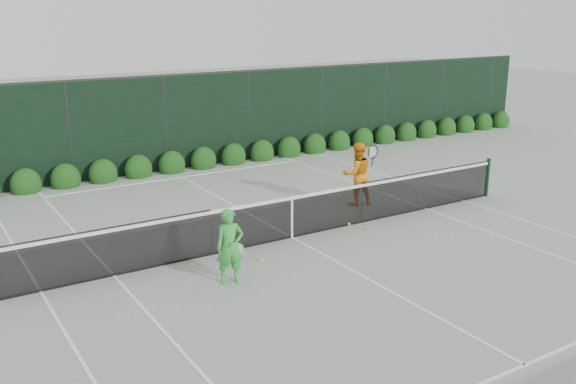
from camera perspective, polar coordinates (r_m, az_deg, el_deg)
ground at (r=14.65m, az=0.34°, el=-4.09°), size 80.00×80.00×0.00m
tennis_net at (r=14.46m, az=0.26°, el=-2.13°), size 12.90×0.10×1.07m
player_woman at (r=12.14m, az=-5.18°, el=-4.85°), size 0.65×0.46×1.45m
player_man at (r=16.96m, az=6.15°, el=1.61°), size 0.97×0.78×1.68m
court_lines at (r=14.64m, az=0.34°, el=-4.07°), size 11.03×23.83×0.01m
windscreen_fence at (r=12.08m, az=7.23°, el=-1.06°), size 32.00×21.07×3.06m
hedge_row at (r=20.73m, az=-10.28°, el=2.37°), size 31.66×0.65×0.94m
tennis_balls at (r=14.42m, az=1.13°, el=-4.27°), size 5.20×1.61×0.07m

